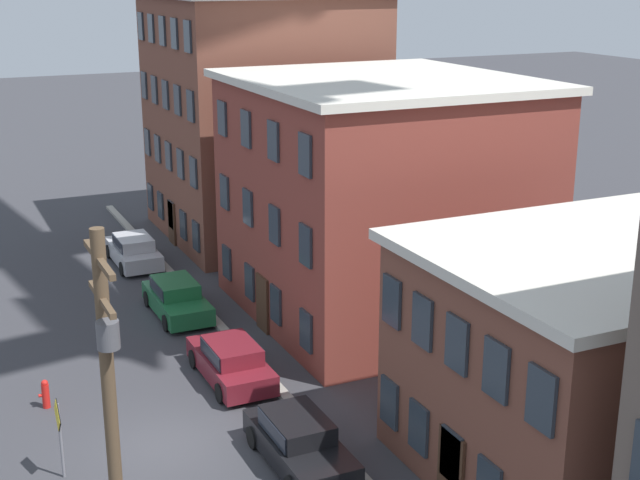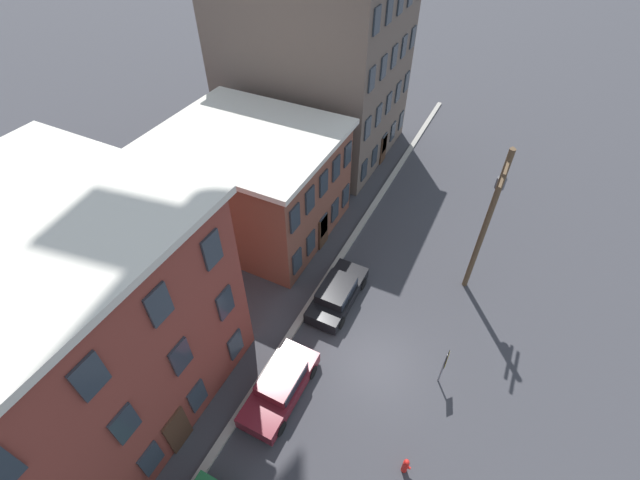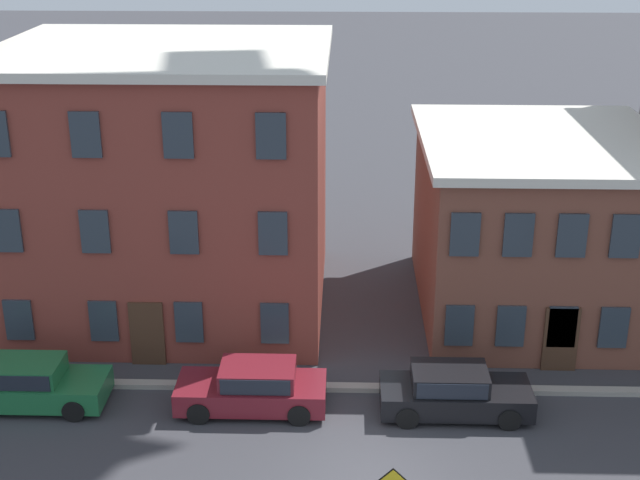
{
  "view_description": "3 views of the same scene",
  "coord_description": "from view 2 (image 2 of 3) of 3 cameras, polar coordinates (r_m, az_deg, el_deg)",
  "views": [
    {
      "loc": [
        22.99,
        -5.51,
        13.35
      ],
      "look_at": [
        -0.44,
        5.35,
        5.52
      ],
      "focal_mm": 50.0,
      "sensor_mm": 36.0,
      "label": 1
    },
    {
      "loc": [
        -10.77,
        -2.32,
        18.45
      ],
      "look_at": [
        1.9,
        4.0,
        4.91
      ],
      "focal_mm": 24.0,
      "sensor_mm": 36.0,
      "label": 2
    },
    {
      "loc": [
        -0.66,
        -19.45,
        14.25
      ],
      "look_at": [
        -1.32,
        2.75,
        5.63
      ],
      "focal_mm": 50.0,
      "sensor_mm": 36.0,
      "label": 3
    }
  ],
  "objects": [
    {
      "name": "ground_plane",
      "position": [
        21.49,
        7.61,
        -16.09
      ],
      "size": [
        200.0,
        200.0,
        0.0
      ],
      "primitive_type": "plane",
      "color": "#38383D"
    },
    {
      "name": "kerb_strip",
      "position": [
        22.36,
        -3.38,
        -11.63
      ],
      "size": [
        56.0,
        0.36,
        0.16
      ],
      "primitive_type": "cube",
      "color": "#9E998E",
      "rests_on": "ground_plane"
    },
    {
      "name": "apartment_midblock",
      "position": [
        19.45,
        -32.15,
        -10.21
      ],
      "size": [
        11.48,
        10.44,
        9.48
      ],
      "color": "brown",
      "rests_on": "ground_plane"
    },
    {
      "name": "apartment_far",
      "position": [
        26.26,
        -8.95,
        7.77
      ],
      "size": [
        8.58,
        9.91,
        6.47
      ],
      "color": "brown",
      "rests_on": "ground_plane"
    },
    {
      "name": "apartment_annex",
      "position": [
        32.95,
        -0.78,
        22.54
      ],
      "size": [
        10.34,
        12.07,
        13.06
      ],
      "color": "#66564C",
      "rests_on": "ground_plane"
    },
    {
      "name": "car_maroon",
      "position": [
        20.04,
        -5.28,
        -18.66
      ],
      "size": [
        4.4,
        1.92,
        1.43
      ],
      "color": "maroon",
      "rests_on": "ground_plane"
    },
    {
      "name": "car_black",
      "position": [
        22.87,
        2.32,
        -7.05
      ],
      "size": [
        4.4,
        1.92,
        1.43
      ],
      "color": "black",
      "rests_on": "ground_plane"
    },
    {
      "name": "caution_sign",
      "position": [
        20.26,
        16.35,
        -15.41
      ],
      "size": [
        1.03,
        0.08,
        2.4
      ],
      "color": "slate",
      "rests_on": "ground_plane"
    },
    {
      "name": "utility_pole",
      "position": [
        22.27,
        21.53,
        2.81
      ],
      "size": [
        2.4,
        0.44,
        8.78
      ],
      "color": "brown",
      "rests_on": "ground_plane"
    },
    {
      "name": "fire_hydrant",
      "position": [
        19.23,
        11.33,
        -27.4
      ],
      "size": [
        0.24,
        0.34,
        0.96
      ],
      "color": "red",
      "rests_on": "ground_plane"
    }
  ]
}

